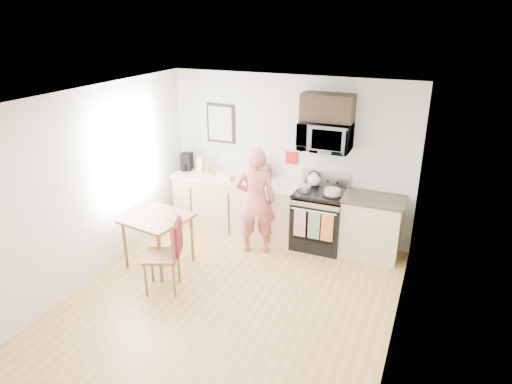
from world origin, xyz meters
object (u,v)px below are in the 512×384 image
at_px(microwave, 325,136).
at_px(dining_table, 157,223).
at_px(person, 255,201).
at_px(range, 319,221).
at_px(chair, 172,245).
at_px(cake, 332,192).

height_order(microwave, dining_table, microwave).
distance_m(microwave, person, 1.41).
bearing_deg(range, dining_table, -143.57).
distance_m(range, chair, 2.42).
bearing_deg(dining_table, cake, 32.32).
xyz_separation_m(chair, cake, (1.64, 1.85, 0.31)).
height_order(person, cake, person).
xyz_separation_m(person, chair, (-0.58, -1.41, -0.18)).
height_order(microwave, cake, microwave).
height_order(range, chair, range).
xyz_separation_m(range, person, (-0.85, -0.53, 0.40)).
bearing_deg(chair, dining_table, 115.91).
relative_size(chair, cake, 3.53).
bearing_deg(dining_table, range, 36.43).
xyz_separation_m(person, cake, (1.05, 0.44, 0.14)).
height_order(chair, cake, chair).
bearing_deg(person, range, -170.88).
xyz_separation_m(microwave, cake, (0.20, -0.19, -0.79)).
relative_size(person, cake, 5.77).
distance_m(chair, cake, 2.49).
relative_size(range, dining_table, 1.42).
bearing_deg(chair, range, 30.79).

